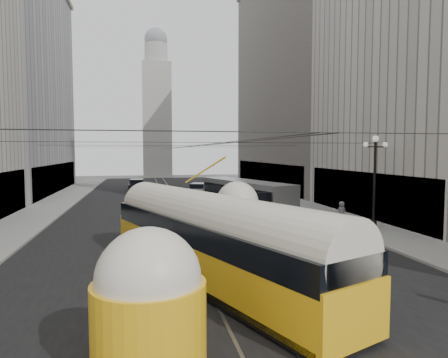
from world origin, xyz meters
name	(u,v)px	position (x,y,z in m)	size (l,w,h in m)	color
road	(176,206)	(0.00, 32.50, 0.00)	(20.00, 85.00, 0.02)	black
sidewalk_left	(55,204)	(-12.00, 36.00, 0.07)	(4.00, 72.00, 0.15)	gray
sidewalk_right	(279,198)	(12.00, 36.00, 0.07)	(4.00, 72.00, 0.15)	gray
rail_left	(169,206)	(-0.75, 32.50, 0.00)	(0.12, 85.00, 0.04)	gray
rail_right	(184,206)	(0.75, 32.50, 0.00)	(0.12, 85.00, 0.04)	gray
building_left_far	(4,80)	(-19.99, 48.00, 14.31)	(12.60, 28.60, 28.60)	#999999
building_right_far	(305,76)	(20.00, 48.00, 16.31)	(12.60, 32.60, 32.60)	#514C47
distant_tower	(157,106)	(0.00, 80.00, 14.97)	(6.00, 6.00, 31.36)	#B2AFA8
lamppost_right_mid	(375,176)	(12.60, 18.00, 3.74)	(1.86, 0.44, 6.37)	black
catenary	(178,147)	(0.12, 31.49, 5.88)	(25.00, 72.00, 0.23)	black
streetcar	(212,239)	(-0.50, 8.93, 1.83)	(8.04, 16.00, 3.74)	yellow
city_bus	(246,196)	(5.36, 25.77, 1.61)	(5.63, 12.00, 2.94)	#A5A7AA
sedan_white_far	(199,190)	(3.58, 41.66, 0.68)	(3.48, 5.14, 1.50)	silver
sedan_dark_far	(137,185)	(-4.01, 49.75, 0.70)	(2.21, 4.99, 1.55)	black
pedestrian_crossing_a	(140,303)	(-3.41, 4.82, 0.94)	(0.68, 0.45, 1.88)	#232228
pedestrian_sidewalk_right	(342,212)	(11.29, 20.11, 0.93)	(0.77, 0.47, 1.57)	slate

